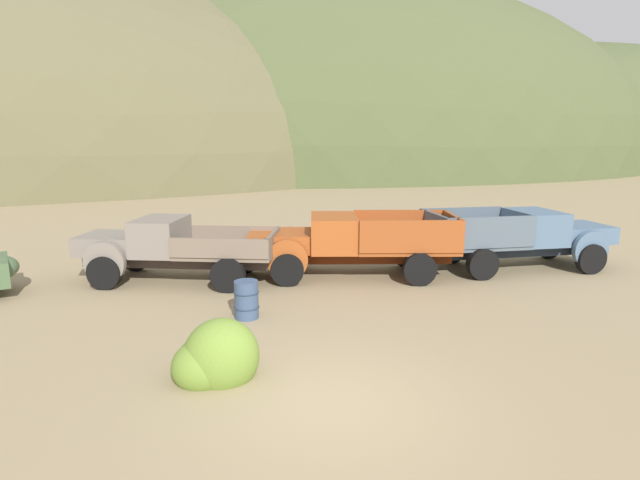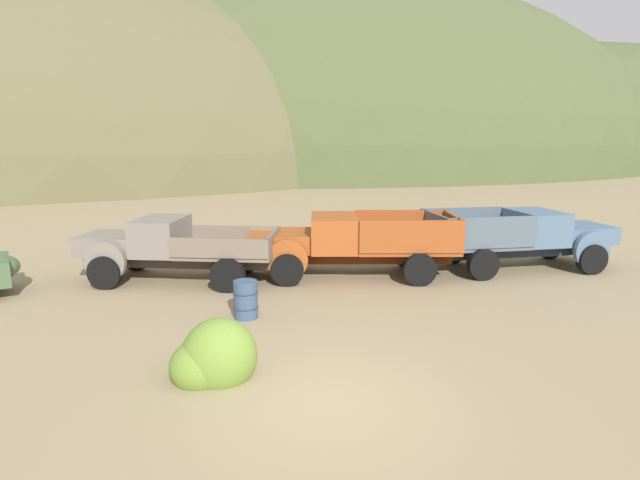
# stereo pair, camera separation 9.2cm
# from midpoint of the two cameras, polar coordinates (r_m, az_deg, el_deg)

# --- Properties ---
(ground_plane) EXTENTS (300.00, 300.00, 0.00)m
(ground_plane) POSITION_cam_midpoint_polar(r_m,az_deg,el_deg) (8.70, 1.52, -17.77)
(ground_plane) COLOR #998460
(hill_far_right) EXTENTS (96.17, 64.93, 51.12)m
(hill_far_right) POSITION_cam_midpoint_polar(r_m,az_deg,el_deg) (76.17, 2.09, 8.17)
(hill_far_right) COLOR #4C5633
(hill_far_right) RESTS_ON ground
(hill_center) EXTENTS (93.67, 50.44, 37.50)m
(hill_center) POSITION_cam_midpoint_polar(r_m,az_deg,el_deg) (97.14, 26.99, 7.64)
(hill_center) COLOR #4C5633
(hill_center) RESTS_ON ground
(truck_primer_gray) EXTENTS (6.10, 3.78, 1.89)m
(truck_primer_gray) POSITION_cam_midpoint_polar(r_m,az_deg,el_deg) (15.98, -16.78, -0.86)
(truck_primer_gray) COLOR #3D322D
(truck_primer_gray) RESTS_ON ground
(truck_oxide_orange) EXTENTS (6.58, 3.60, 1.91)m
(truck_oxide_orange) POSITION_cam_midpoint_polar(r_m,az_deg,el_deg) (15.79, 2.30, -0.40)
(truck_oxide_orange) COLOR #51220D
(truck_oxide_orange) RESTS_ON ground
(truck_chalk_blue) EXTENTS (6.17, 2.73, 1.91)m
(truck_chalk_blue) POSITION_cam_midpoint_polar(r_m,az_deg,el_deg) (18.11, 22.47, 0.25)
(truck_chalk_blue) COLOR #262D39
(truck_chalk_blue) RESTS_ON ground
(oil_drum_foreground) EXTENTS (0.61, 0.61, 0.91)m
(oil_drum_foreground) POSITION_cam_midpoint_polar(r_m,az_deg,el_deg) (12.36, -8.05, -6.56)
(oil_drum_foreground) COLOR #384C6B
(oil_drum_foreground) RESTS_ON ground
(bush_back_edge) EXTENTS (1.56, 1.31, 1.40)m
(bush_back_edge) POSITION_cam_midpoint_polar(r_m,az_deg,el_deg) (9.61, -11.68, -12.86)
(bush_back_edge) COLOR olive
(bush_back_edge) RESTS_ON ground
(bush_lone_scrub) EXTENTS (0.79, 0.76, 0.53)m
(bush_lone_scrub) POSITION_cam_midpoint_polar(r_m,az_deg,el_deg) (20.53, 20.60, -0.90)
(bush_lone_scrub) COLOR olive
(bush_lone_scrub) RESTS_ON ground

